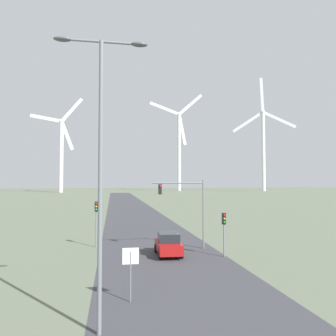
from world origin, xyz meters
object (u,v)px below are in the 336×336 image
(stop_sign_near, at_px, (131,264))
(wind_turbine_center, at_px, (179,144))
(traffic_light_mast_overhead, at_px, (186,200))
(wind_turbine_left, at_px, (61,148))
(wind_turbine_right, at_px, (263,142))
(car_approaching, at_px, (168,244))
(traffic_light_post_near_right, at_px, (224,225))
(traffic_light_post_near_left, at_px, (96,214))
(streetlamp, at_px, (101,150))

(stop_sign_near, xyz_separation_m, wind_turbine_center, (42.71, 195.73, 29.34))
(stop_sign_near, xyz_separation_m, traffic_light_mast_overhead, (5.51, 11.90, 2.48))
(wind_turbine_left, relative_size, wind_turbine_right, 0.73)
(car_approaching, relative_size, wind_turbine_center, 0.06)
(traffic_light_mast_overhead, height_order, wind_turbine_center, wind_turbine_center)
(traffic_light_post_near_right, bearing_deg, traffic_light_mast_overhead, 124.25)
(traffic_light_post_near_right, height_order, wind_turbine_left, wind_turbine_left)
(car_approaching, xyz_separation_m, wind_turbine_left, (-32.45, 161.57, 23.60))
(stop_sign_near, relative_size, wind_turbine_right, 0.04)
(traffic_light_mast_overhead, relative_size, wind_turbine_left, 0.11)
(wind_turbine_center, bearing_deg, wind_turbine_left, -161.17)
(traffic_light_mast_overhead, distance_m, wind_turbine_left, 164.32)
(traffic_light_post_near_left, relative_size, car_approaching, 0.99)
(streetlamp, relative_size, traffic_light_mast_overhead, 1.92)
(car_approaching, distance_m, wind_turbine_center, 192.46)
(streetlamp, xyz_separation_m, stop_sign_near, (1.39, 3.27, -5.33))
(stop_sign_near, relative_size, traffic_light_mast_overhead, 0.44)
(wind_turbine_left, xyz_separation_m, wind_turbine_right, (122.30, 5.79, 6.54))
(stop_sign_near, height_order, car_approaching, stop_sign_near)
(stop_sign_near, bearing_deg, wind_turbine_left, 99.57)
(traffic_light_post_near_left, xyz_separation_m, wind_turbine_left, (-26.54, 157.22, 21.49))
(car_approaching, height_order, wind_turbine_center, wind_turbine_center)
(streetlamp, bearing_deg, traffic_light_post_near_left, 93.18)
(stop_sign_near, height_order, wind_turbine_right, wind_turbine_right)
(streetlamp, relative_size, traffic_light_post_near_right, 3.38)
(streetlamp, relative_size, wind_turbine_center, 0.18)
(car_approaching, bearing_deg, wind_turbine_right, 61.77)
(traffic_light_post_near_left, bearing_deg, wind_turbine_left, 99.58)
(streetlamp, height_order, car_approaching, streetlamp)
(stop_sign_near, relative_size, traffic_light_post_near_left, 0.64)
(streetlamp, distance_m, traffic_light_post_near_right, 15.65)
(traffic_light_post_near_right, distance_m, wind_turbine_left, 168.34)
(traffic_light_mast_overhead, bearing_deg, streetlamp, -114.43)
(stop_sign_near, height_order, traffic_light_mast_overhead, traffic_light_mast_overhead)
(wind_turbine_center, bearing_deg, stop_sign_near, -102.31)
(traffic_light_post_near_right, height_order, car_approaching, traffic_light_post_near_right)
(traffic_light_post_near_left, relative_size, wind_turbine_left, 0.08)
(traffic_light_post_near_left, relative_size, wind_turbine_right, 0.06)
(traffic_light_mast_overhead, xyz_separation_m, wind_turbine_left, (-34.39, 159.40, 20.18))
(traffic_light_post_near_right, distance_m, traffic_light_mast_overhead, 4.50)
(wind_turbine_right, bearing_deg, stop_sign_near, -117.81)
(traffic_light_post_near_left, height_order, car_approaching, traffic_light_post_near_left)
(traffic_light_mast_overhead, xyz_separation_m, wind_turbine_center, (37.21, 183.83, 26.86))
(wind_turbine_left, relative_size, wind_turbine_center, 0.81)
(traffic_light_post_near_left, bearing_deg, wind_turbine_right, 59.57)
(traffic_light_mast_overhead, distance_m, wind_turbine_right, 189.02)
(streetlamp, relative_size, stop_sign_near, 4.40)
(car_approaching, bearing_deg, wind_turbine_center, 78.11)
(stop_sign_near, bearing_deg, car_approaching, 69.90)
(car_approaching, bearing_deg, traffic_light_post_near_left, 143.70)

